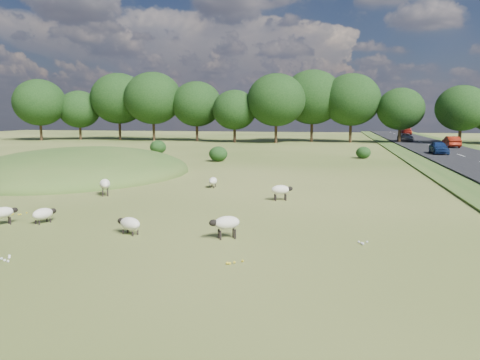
{
  "coord_description": "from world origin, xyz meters",
  "views": [
    {
      "loc": [
        6.9,
        -20.39,
        4.51
      ],
      "look_at": [
        2.0,
        4.0,
        1.0
      ],
      "focal_mm": 35.0,
      "sensor_mm": 36.0,
      "label": 1
    }
  ],
  "objects_px": {
    "sheep_6": "(129,224)",
    "car_6": "(406,131)",
    "sheep_1": "(226,223)",
    "sheep_5": "(281,190)",
    "car_1": "(451,142)",
    "sheep_4": "(105,184)",
    "sheep_3": "(43,214)",
    "car_2": "(439,147)",
    "sheep_0": "(3,212)",
    "car_4": "(405,137)",
    "sheep_2": "(213,181)"
  },
  "relations": [
    {
      "from": "sheep_6",
      "to": "car_6",
      "type": "height_order",
      "value": "car_6"
    },
    {
      "from": "sheep_1",
      "to": "sheep_5",
      "type": "bearing_deg",
      "value": -128.0
    },
    {
      "from": "sheep_6",
      "to": "car_1",
      "type": "height_order",
      "value": "car_1"
    },
    {
      "from": "sheep_4",
      "to": "sheep_5",
      "type": "height_order",
      "value": "sheep_4"
    },
    {
      "from": "sheep_1",
      "to": "sheep_3",
      "type": "bearing_deg",
      "value": -36.34
    },
    {
      "from": "sheep_4",
      "to": "car_2",
      "type": "height_order",
      "value": "car_2"
    },
    {
      "from": "sheep_3",
      "to": "car_6",
      "type": "bearing_deg",
      "value": 2.53
    },
    {
      "from": "car_1",
      "to": "sheep_5",
      "type": "bearing_deg",
      "value": 66.64
    },
    {
      "from": "sheep_0",
      "to": "sheep_5",
      "type": "distance_m",
      "value": 13.05
    },
    {
      "from": "car_2",
      "to": "sheep_0",
      "type": "bearing_deg",
      "value": -123.04
    },
    {
      "from": "sheep_4",
      "to": "car_4",
      "type": "distance_m",
      "value": 59.94
    },
    {
      "from": "sheep_2",
      "to": "car_6",
      "type": "height_order",
      "value": "car_6"
    },
    {
      "from": "sheep_5",
      "to": "car_1",
      "type": "relative_size",
      "value": 0.28
    },
    {
      "from": "sheep_1",
      "to": "sheep_6",
      "type": "distance_m",
      "value": 3.72
    },
    {
      "from": "sheep_1",
      "to": "sheep_2",
      "type": "distance_m",
      "value": 12.06
    },
    {
      "from": "sheep_3",
      "to": "sheep_2",
      "type": "bearing_deg",
      "value": -3.3
    },
    {
      "from": "car_2",
      "to": "car_4",
      "type": "bearing_deg",
      "value": 90.0
    },
    {
      "from": "sheep_0",
      "to": "sheep_3",
      "type": "bearing_deg",
      "value": -30.06
    },
    {
      "from": "sheep_2",
      "to": "car_1",
      "type": "distance_m",
      "value": 43.48
    },
    {
      "from": "sheep_1",
      "to": "sheep_6",
      "type": "relative_size",
      "value": 1.0
    },
    {
      "from": "sheep_4",
      "to": "car_1",
      "type": "bearing_deg",
      "value": -60.89
    },
    {
      "from": "sheep_6",
      "to": "car_6",
      "type": "distance_m",
      "value": 91.41
    },
    {
      "from": "sheep_1",
      "to": "car_2",
      "type": "height_order",
      "value": "car_2"
    },
    {
      "from": "sheep_3",
      "to": "car_6",
      "type": "xyz_separation_m",
      "value": [
        26.77,
        87.61,
        0.55
      ]
    },
    {
      "from": "sheep_6",
      "to": "car_6",
      "type": "bearing_deg",
      "value": -79.27
    },
    {
      "from": "sheep_1",
      "to": "car_6",
      "type": "xyz_separation_m",
      "value": [
        18.77,
        88.49,
        0.37
      ]
    },
    {
      "from": "sheep_0",
      "to": "car_4",
      "type": "xyz_separation_m",
      "value": [
        24.39,
        62.41,
        0.34
      ]
    },
    {
      "from": "sheep_3",
      "to": "sheep_5",
      "type": "xyz_separation_m",
      "value": [
        9.12,
        7.1,
        0.17
      ]
    },
    {
      "from": "car_4",
      "to": "sheep_6",
      "type": "bearing_deg",
      "value": -106.57
    },
    {
      "from": "sheep_2",
      "to": "sheep_3",
      "type": "bearing_deg",
      "value": -26.23
    },
    {
      "from": "sheep_1",
      "to": "sheep_4",
      "type": "bearing_deg",
      "value": -71.23
    },
    {
      "from": "car_6",
      "to": "sheep_5",
      "type": "bearing_deg",
      "value": 77.63
    },
    {
      "from": "sheep_6",
      "to": "car_2",
      "type": "xyz_separation_m",
      "value": [
        18.69,
        37.87,
        0.51
      ]
    },
    {
      "from": "sheep_2",
      "to": "sheep_5",
      "type": "relative_size",
      "value": 0.94
    },
    {
      "from": "sheep_0",
      "to": "sheep_4",
      "type": "bearing_deg",
      "value": 30.99
    },
    {
      "from": "sheep_3",
      "to": "sheep_5",
      "type": "relative_size",
      "value": 0.97
    },
    {
      "from": "sheep_0",
      "to": "car_2",
      "type": "distance_m",
      "value": 44.73
    },
    {
      "from": "sheep_6",
      "to": "sheep_1",
      "type": "bearing_deg",
      "value": -153.27
    },
    {
      "from": "sheep_2",
      "to": "sheep_4",
      "type": "height_order",
      "value": "sheep_4"
    },
    {
      "from": "sheep_3",
      "to": "car_1",
      "type": "bearing_deg",
      "value": -9.63
    },
    {
      "from": "car_6",
      "to": "sheep_4",
      "type": "bearing_deg",
      "value": 71.23
    },
    {
      "from": "sheep_0",
      "to": "sheep_4",
      "type": "distance_m",
      "value": 7.38
    },
    {
      "from": "car_4",
      "to": "sheep_5",
      "type": "bearing_deg",
      "value": -104.22
    },
    {
      "from": "sheep_2",
      "to": "sheep_5",
      "type": "height_order",
      "value": "sheep_5"
    },
    {
      "from": "sheep_5",
      "to": "sheep_6",
      "type": "relative_size",
      "value": 1.01
    },
    {
      "from": "sheep_1",
      "to": "car_1",
      "type": "bearing_deg",
      "value": -141.07
    },
    {
      "from": "sheep_3",
      "to": "car_4",
      "type": "height_order",
      "value": "car_4"
    },
    {
      "from": "sheep_2",
      "to": "sheep_4",
      "type": "bearing_deg",
      "value": -56.33
    },
    {
      "from": "sheep_1",
      "to": "car_2",
      "type": "xyz_separation_m",
      "value": [
        14.97,
        37.76,
        0.35
      ]
    },
    {
      "from": "sheep_1",
      "to": "sheep_3",
      "type": "height_order",
      "value": "sheep_1"
    }
  ]
}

